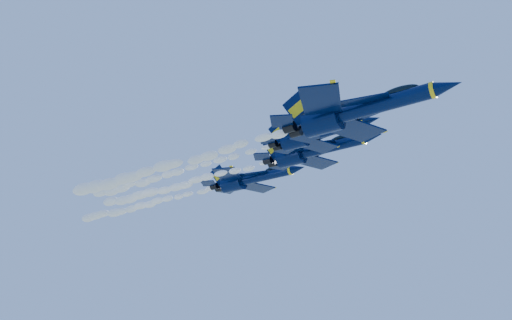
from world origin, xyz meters
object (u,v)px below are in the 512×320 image
Objects in this scene: jet_fourth at (251,179)px; jet_third at (313,150)px; jet_lead at (355,111)px; jet_second at (316,134)px.

jet_third is at bearing -25.16° from jet_fourth.
jet_lead is 38.32m from jet_fourth.
jet_second is at bearing 135.99° from jet_lead.
jet_third is at bearing 129.55° from jet_lead.
jet_second reaches higher than jet_lead.
jet_third is (-4.22, 7.33, 1.23)m from jet_second.
jet_fourth is (-29.58, 23.76, 5.34)m from jet_lead.
jet_lead is at bearing -38.77° from jet_fourth.
jet_fourth is at bearing 154.84° from jet_third.
jet_fourth is (-16.27, 7.64, 1.09)m from jet_third.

